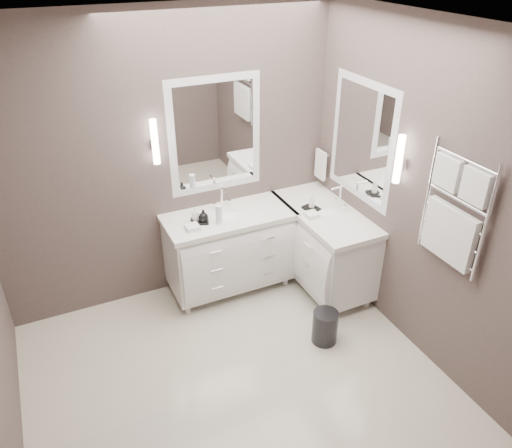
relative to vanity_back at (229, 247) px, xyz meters
name	(u,v)px	position (x,y,z in m)	size (l,w,h in m)	color
floor	(238,384)	(-0.45, -1.23, -0.49)	(3.20, 3.00, 0.01)	beige
ceiling	(228,29)	(-0.45, -1.23, 2.22)	(3.20, 3.00, 0.01)	white
wall_back	(169,163)	(-0.45, 0.28, 0.86)	(3.20, 0.01, 2.70)	#4E413E
wall_front	(368,409)	(-0.45, -2.73, 0.86)	(3.20, 0.01, 2.70)	#4E413E
wall_right	(420,197)	(1.15, -1.23, 0.86)	(0.01, 3.00, 2.70)	#4E413E
vanity_back	(229,247)	(0.00, 0.00, 0.00)	(1.24, 0.59, 0.97)	white
vanity_right	(323,243)	(0.88, -0.33, 0.00)	(0.59, 1.24, 0.97)	white
mirror_back	(215,135)	(0.00, 0.26, 1.06)	(0.90, 0.02, 1.10)	white
mirror_right	(362,141)	(1.14, -0.43, 1.06)	(0.02, 0.90, 1.10)	white
sconce_back	(155,143)	(-0.58, 0.20, 1.11)	(0.06, 0.06, 0.40)	white
sconce_right	(399,160)	(1.08, -1.01, 1.11)	(0.06, 0.06, 0.40)	white
towel_bar_corner	(321,164)	(1.09, 0.13, 0.63)	(0.03, 0.22, 0.30)	white
towel_ladder	(453,216)	(1.10, -1.63, 0.91)	(0.06, 0.58, 0.90)	white
waste_bin	(325,327)	(0.45, -1.09, -0.33)	(0.22, 0.22, 0.31)	black
amenity_tray_back	(200,221)	(-0.30, -0.03, 0.38)	(0.16, 0.12, 0.02)	black
amenity_tray_right	(311,209)	(0.76, -0.25, 0.38)	(0.12, 0.16, 0.02)	black
water_bottle	(219,214)	(-0.14, -0.12, 0.45)	(0.06, 0.06, 0.18)	silver
soap_bottle_a	(195,214)	(-0.33, -0.01, 0.45)	(0.06, 0.06, 0.13)	white
soap_bottle_b	(203,215)	(-0.27, -0.06, 0.45)	(0.09, 0.09, 0.11)	black
soap_bottle_c	(312,201)	(0.76, -0.25, 0.46)	(0.06, 0.06, 0.15)	white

